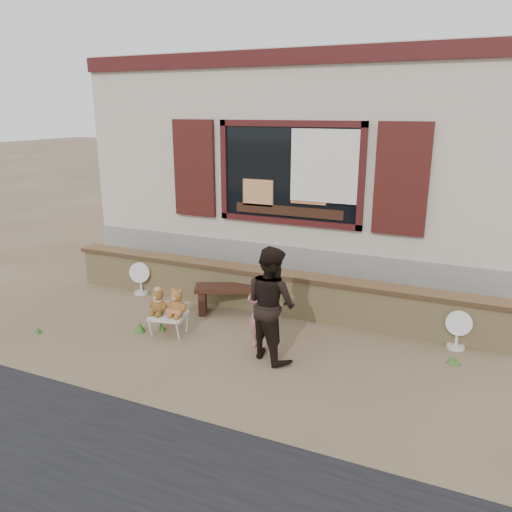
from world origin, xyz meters
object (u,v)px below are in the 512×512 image
at_px(folding_chair, 169,316).
at_px(child, 261,311).
at_px(teddy_bear_left, 158,301).
at_px(adult, 271,303).
at_px(teddy_bear_right, 177,302).
at_px(bench, 251,293).

relative_size(folding_chair, child, 0.54).
bearing_deg(teddy_bear_left, adult, -12.03).
xyz_separation_m(child, adult, (0.22, -0.21, 0.23)).
bearing_deg(folding_chair, adult, -13.09).
xyz_separation_m(folding_chair, teddy_bear_right, (0.14, 0.03, 0.23)).
height_order(folding_chair, teddy_bear_left, teddy_bear_left).
bearing_deg(teddy_bear_left, teddy_bear_right, 0.00).
height_order(teddy_bear_right, adult, adult).
height_order(teddy_bear_left, child, child).
bearing_deg(adult, teddy_bear_right, 24.44).
relative_size(teddy_bear_left, adult, 0.26).
relative_size(child, adult, 0.69).
xyz_separation_m(bench, teddy_bear_left, (-0.88, -1.20, 0.16)).
xyz_separation_m(folding_chair, child, (1.35, 0.15, 0.25)).
height_order(folding_chair, teddy_bear_right, teddy_bear_right).
distance_m(bench, teddy_bear_left, 1.50).
relative_size(bench, teddy_bear_left, 4.46).
bearing_deg(folding_chair, bench, 46.44).
height_order(bench, child, child).
height_order(bench, adult, adult).
height_order(bench, teddy_bear_left, teddy_bear_left).
distance_m(folding_chair, teddy_bear_right, 0.27).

